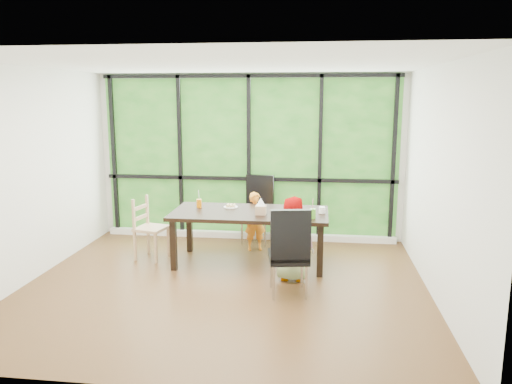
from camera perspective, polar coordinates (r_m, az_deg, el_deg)
ground at (r=6.33m, az=-3.62°, el=-10.72°), size 5.00×5.00×0.00m
back_wall at (r=8.16m, az=-0.77°, el=4.02°), size 5.00×0.00×5.00m
foliage_backdrop at (r=8.14m, az=-0.79°, el=4.00°), size 4.80×0.02×2.65m
window_mullions at (r=8.10m, az=-0.83°, el=3.97°), size 4.80×0.06×2.65m
window_sill at (r=8.32m, az=-0.84°, el=-4.98°), size 4.80×0.12×0.10m
dining_table at (r=7.03m, az=-0.71°, el=-5.23°), size 2.22×1.14×0.75m
chair_window_leather at (r=7.95m, az=0.08°, el=-2.09°), size 0.53×0.53×1.08m
chair_interior_leather at (r=5.92m, az=3.75°, el=-6.72°), size 0.53×0.53×1.08m
chair_end_beech at (r=7.38m, az=-11.92°, el=-4.10°), size 0.48×0.50×0.90m
child_toddler at (r=7.61m, az=-0.06°, el=-3.38°), size 0.38×0.31×0.90m
child_older at (r=6.37m, az=4.31°, el=-5.39°), size 0.55×0.38×1.09m
placemat at (r=6.63m, az=3.93°, el=-2.87°), size 0.47×0.34×0.01m
plate_far at (r=7.20m, az=-2.92°, el=-1.73°), size 0.21×0.21×0.01m
plate_near at (r=6.66m, az=4.27°, el=-2.80°), size 0.23×0.23×0.01m
orange_cup at (r=7.23m, az=-6.56°, el=-1.29°), size 0.08×0.08×0.12m
green_cup at (r=6.58m, az=6.53°, el=-2.49°), size 0.08×0.08×0.13m
white_mug at (r=6.89m, az=7.58°, el=-2.07°), size 0.09×0.09×0.09m
tissue_box at (r=6.76m, az=0.55°, el=-2.07°), size 0.14×0.14×0.12m
crepe_rolls_far at (r=7.19m, az=-2.92°, el=-1.54°), size 0.15×0.12×0.04m
crepe_rolls_near at (r=6.65m, az=4.28°, el=-2.58°), size 0.05×0.12×0.04m
straw_white at (r=7.21m, az=-6.57°, el=-0.52°), size 0.01×0.04×0.20m
straw_pink at (r=6.55m, az=6.55°, el=-1.59°), size 0.01×0.04×0.20m
tissue at (r=6.74m, az=0.55°, el=-1.12°), size 0.12×0.12×0.11m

